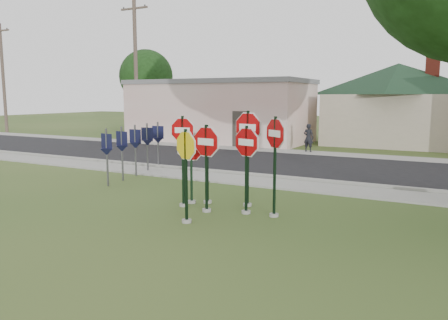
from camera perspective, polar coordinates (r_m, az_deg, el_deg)
The scene contains 20 objects.
ground at distance 10.77m, azimuth -4.19°, elevation -8.36°, with size 120.00×120.00×0.00m, color #314F1D.
sidewalk_near at distance 15.56m, azimuth 6.66°, elevation -3.07°, with size 60.00×1.60×0.06m, color gray.
road at distance 19.75m, azimuth 11.43°, elevation -0.77°, with size 60.00×7.00×0.04m, color black.
sidewalk_far at distance 23.87m, azimuth 14.39°, elevation 0.71°, with size 60.00×1.60×0.06m, color gray.
curb at distance 16.47m, azimuth 7.93°, elevation -2.31°, with size 60.00×0.20×0.14m, color gray.
stop_sign_center at distance 11.57m, azimuth -2.32°, elevation 0.57°, with size 1.12×0.24×2.46m.
stop_sign_yellow at distance 10.59m, azimuth -4.99°, elevation -0.60°, with size 0.94×0.34×2.41m.
stop_sign_left at distance 12.18m, azimuth -5.39°, elevation 1.38°, with size 0.97×0.24×2.65m.
stop_sign_right at distance 11.40m, azimuth 2.95°, elevation 0.31°, with size 1.04×0.29×2.44m.
stop_sign_back_right at distance 12.15m, azimuth 3.14°, elevation 2.19°, with size 1.15×0.24×2.81m.
stop_sign_back_left at distance 12.52m, azimuth -2.21°, elevation 0.91°, with size 1.15×0.24×2.39m.
stop_sign_far_right at distance 11.13m, azimuth 6.68°, elevation 1.04°, with size 0.90×0.61×2.70m.
stop_sign_far_left at distance 12.56m, azimuth -4.31°, elevation 0.32°, with size 0.73×0.90×2.22m.
route_sign_row at distance 17.24m, azimuth -11.50°, elevation 1.95°, with size 1.43×4.63×2.00m.
building_stucco at distance 30.42m, azimuth -0.53°, elevation 6.56°, with size 12.20×6.20×4.20m.
building_house at distance 30.92m, azimuth 21.73°, elevation 8.78°, with size 11.60×11.60×6.20m.
utility_pole_near at distance 30.93m, azimuth -11.44°, elevation 11.65°, with size 2.20×0.26×9.50m.
utility_pole_far at distance 41.21m, azimuth -26.89°, elevation 9.71°, with size 2.20×0.26×9.00m.
bg_tree_left at distance 41.53m, azimuth -10.13°, elevation 10.67°, with size 4.90×4.90×7.35m.
pedestrian at distance 24.43m, azimuth 10.98°, elevation 2.88°, with size 0.56×0.37×1.54m, color black.
Camera 1 is at (5.52, -8.72, 3.09)m, focal length 35.00 mm.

